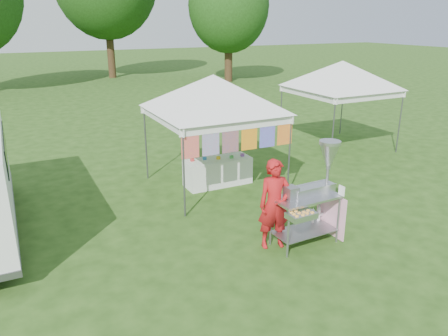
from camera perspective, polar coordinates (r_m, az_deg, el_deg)
ground at (r=9.14m, az=8.35°, el=-9.50°), size 120.00×120.00×0.00m
canopy_main at (r=11.15m, az=-1.40°, el=12.05°), size 4.24×4.24×3.45m
canopy_right at (r=15.47m, az=15.27°, el=13.35°), size 4.24×4.24×3.45m
tree_right at (r=32.11m, az=0.61°, el=20.45°), size 5.60×5.60×8.42m
donut_cart at (r=8.76m, az=11.92°, el=-2.26°), size 1.48×1.06×2.06m
vendor at (r=8.56m, az=6.64°, el=-4.73°), size 0.74×0.57×1.81m
picket_fence at (r=9.65m, az=13.33°, el=-6.32°), size 1.07×0.18×0.56m
display_table at (r=11.90m, az=-0.81°, el=-0.48°), size 1.80×0.70×0.74m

